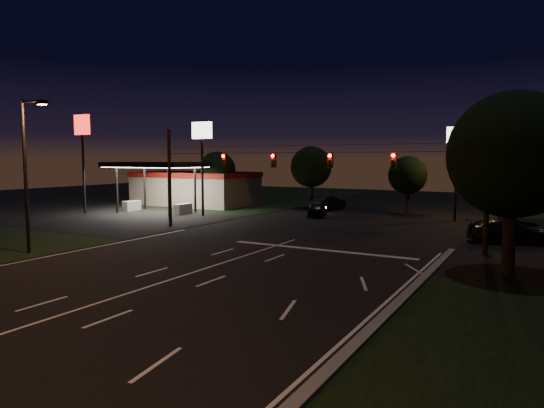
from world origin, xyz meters
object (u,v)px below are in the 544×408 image
Objects in this scene: utility_pole_right at (485,254)px; tree_right_near at (514,156)px; car_oncoming_a at (317,210)px; car_oncoming_b at (328,203)px; car_cross at (511,232)px.

tree_right_near reaches higher than utility_pole_right.
tree_right_near is 2.19× the size of car_oncoming_a.
utility_pole_right is at bearing 125.76° from car_oncoming_a.
car_cross is at bearing 156.55° from car_oncoming_b.
car_oncoming_a is (-17.67, 16.97, -5.00)m from tree_right_near.
tree_right_near is 10.70m from car_cross.
tree_right_near is 1.82× the size of car_oncoming_b.
tree_right_near is 30.49m from car_oncoming_b.
car_cross is at bearing 139.23° from car_oncoming_a.
utility_pole_right is 1.87× the size of car_oncoming_b.
car_cross is (-0.46, 9.50, -4.90)m from tree_right_near.
tree_right_near reaches higher than car_cross.
car_oncoming_b is (-17.65, 18.36, 0.79)m from utility_pole_right.
utility_pole_right is 1.68× the size of car_cross.
car_oncoming_b is at bearing 133.88° from utility_pole_right.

